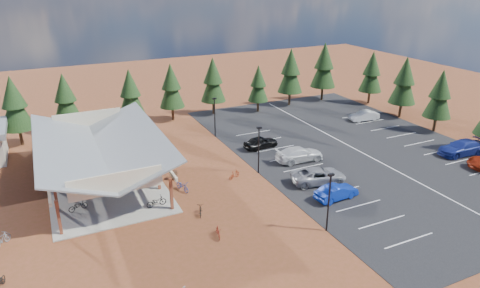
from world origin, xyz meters
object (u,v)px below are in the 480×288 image
at_px(bike_12, 200,211).
at_px(bike_16, 160,167).
at_px(trash_bin_1, 174,175).
at_px(bike_0, 78,206).
at_px(bike_6, 123,169).
at_px(lamp_post_0, 329,198).
at_px(lamp_post_1, 259,147).
at_px(lamp_post_2, 215,114).
at_px(bike_14, 182,186).
at_px(bike_15, 234,174).
at_px(bike_3, 84,153).
at_px(bike_11, 218,232).
at_px(car_3, 299,154).
at_px(car_9, 364,116).
at_px(trash_bin_0, 159,176).
at_px(bike_9, 2,240).
at_px(bike_pavilion, 99,146).
at_px(car_4, 261,142).
at_px(bike_2, 73,181).
at_px(bike_7, 124,144).
at_px(bike_5, 132,185).
at_px(bike_8, 0,283).
at_px(bike_1, 88,188).
at_px(car_1, 336,192).
at_px(car_2, 319,176).
at_px(car_7, 462,148).
at_px(bike_4, 156,202).

bearing_deg(bike_12, bike_16, -65.36).
distance_m(trash_bin_1, bike_16, 2.60).
relative_size(bike_0, bike_6, 1.01).
relative_size(lamp_post_0, lamp_post_1, 1.00).
relative_size(lamp_post_0, lamp_post_2, 1.00).
height_order(bike_14, bike_15, bike_14).
height_order(bike_3, bike_11, bike_3).
height_order(car_3, car_9, car_3).
xyz_separation_m(lamp_post_0, bike_15, (-2.82, 11.88, -2.52)).
xyz_separation_m(lamp_post_1, lamp_post_2, (0.00, 12.00, 0.00)).
height_order(trash_bin_0, bike_6, bike_6).
relative_size(trash_bin_1, bike_9, 0.52).
bearing_deg(bike_pavilion, bike_14, -39.17).
bearing_deg(car_4, bike_3, 67.17).
relative_size(lamp_post_2, bike_3, 3.01).
bearing_deg(car_3, car_9, -59.45).
relative_size(trash_bin_0, bike_9, 0.52).
height_order(bike_2, bike_7, bike_2).
xyz_separation_m(bike_5, bike_6, (0.02, 4.28, -0.03)).
height_order(bike_11, bike_12, bike_11).
distance_m(bike_15, car_4, 8.73).
relative_size(trash_bin_1, bike_2, 0.47).
height_order(trash_bin_0, bike_8, bike_8).
height_order(bike_1, car_3, car_3).
bearing_deg(lamp_post_1, car_9, 22.31).
bearing_deg(trash_bin_1, bike_5, -172.21).
relative_size(bike_6, car_1, 0.39).
distance_m(lamp_post_2, bike_8, 31.45).
distance_m(bike_7, car_9, 33.21).
bearing_deg(bike_3, lamp_post_2, -90.53).
height_order(bike_7, car_2, car_2).
xyz_separation_m(lamp_post_1, bike_6, (-12.83, 5.98, -2.44)).
bearing_deg(car_3, bike_1, 88.06).
xyz_separation_m(bike_1, bike_16, (7.44, 1.75, -0.05)).
bearing_deg(lamp_post_1, car_7, -13.59).
distance_m(trash_bin_1, bike_14, 2.66).
bearing_deg(bike_15, bike_8, 87.78).
relative_size(bike_pavilion, car_7, 3.38).
xyz_separation_m(lamp_post_0, car_7, (23.48, 6.32, -2.10)).
distance_m(bike_4, bike_9, 12.27).
distance_m(bike_0, bike_7, 14.50).
bearing_deg(car_9, bike_2, -76.43).
distance_m(trash_bin_0, bike_4, 5.39).
height_order(trash_bin_0, car_7, car_7).
bearing_deg(bike_2, bike_5, -132.79).
xyz_separation_m(lamp_post_2, bike_7, (-11.42, 0.80, -2.39)).
bearing_deg(bike_3, car_9, -95.68).
relative_size(lamp_post_0, bike_2, 2.69).
height_order(car_4, car_9, car_4).
height_order(bike_5, car_9, car_9).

